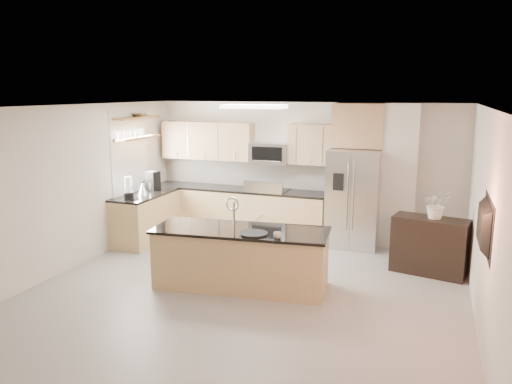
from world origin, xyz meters
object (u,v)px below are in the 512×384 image
at_px(credenza, 429,246).
at_px(microwave, 270,153).
at_px(coffee_maker, 153,181).
at_px(refrigerator, 354,199).
at_px(flower_vase, 437,197).
at_px(television, 479,225).
at_px(cup, 277,235).
at_px(kettle, 143,189).
at_px(blender, 129,189).
at_px(range, 268,213).
at_px(bowl, 140,114).
at_px(platter, 253,233).
at_px(island, 241,258).

bearing_deg(credenza, microwave, 170.51).
bearing_deg(microwave, coffee_maker, -157.71).
xyz_separation_m(refrigerator, flower_vase, (1.41, -1.04, 0.34)).
height_order(microwave, television, microwave).
xyz_separation_m(refrigerator, coffee_maker, (-3.75, -0.69, 0.20)).
distance_m(refrigerator, cup, 2.83).
bearing_deg(kettle, blender, -97.64).
distance_m(cup, blender, 3.40).
bearing_deg(flower_vase, range, 160.61).
relative_size(range, microwave, 1.50).
bearing_deg(bowl, platter, -32.73).
xyz_separation_m(cup, flower_vase, (1.99, 1.74, 0.32)).
xyz_separation_m(kettle, television, (5.54, -1.91, 0.31)).
distance_m(microwave, coffee_maker, 2.33).
relative_size(bowl, television, 0.32).
height_order(cup, platter, cup).
distance_m(microwave, refrigerator, 1.82).
relative_size(island, platter, 6.49).
xyz_separation_m(microwave, refrigerator, (1.66, -0.17, -0.74)).
xyz_separation_m(refrigerator, credenza, (1.35, -1.02, -0.44)).
height_order(credenza, platter, same).
relative_size(blender, bowl, 1.19).
bearing_deg(island, credenza, 23.98).
distance_m(cup, television, 2.48).
height_order(range, platter, range).
height_order(refrigerator, island, refrigerator).
bearing_deg(coffee_maker, cup, -33.30).
relative_size(range, platter, 2.86).
xyz_separation_m(microwave, bowl, (-2.25, -0.97, 0.75)).
xyz_separation_m(credenza, coffee_maker, (-5.11, 0.33, 0.65)).
bearing_deg(microwave, cup, -69.82).
height_order(refrigerator, television, refrigerator).
bearing_deg(coffee_maker, range, 19.32).
relative_size(credenza, blender, 2.77).
height_order(platter, flower_vase, flower_vase).
xyz_separation_m(blender, television, (5.58, -1.54, 0.26)).
relative_size(range, island, 0.44).
bearing_deg(platter, blender, 157.32).
xyz_separation_m(cup, television, (2.43, -0.30, 0.44)).
bearing_deg(flower_vase, coffee_maker, 176.16).
distance_m(range, microwave, 1.16).
relative_size(refrigerator, blender, 4.42).
relative_size(microwave, platter, 1.91).
bearing_deg(platter, refrigerator, 70.69).
xyz_separation_m(refrigerator, bowl, (-3.91, -0.80, 1.49)).
distance_m(blender, television, 5.80).
relative_size(refrigerator, cup, 16.16).
distance_m(cup, coffee_maker, 3.81).
distance_m(range, cup, 3.05).
relative_size(refrigerator, coffee_maker, 4.86).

